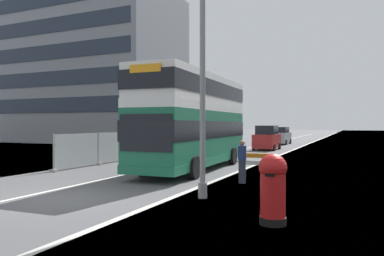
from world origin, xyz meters
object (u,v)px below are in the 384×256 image
double_decker_bus (195,120)px  car_oncoming_near (267,138)px  pedestrian_at_kerb (242,162)px  roadworks_barrier (259,163)px  lamppost_foreground (203,70)px  car_receding_mid (280,136)px  red_pillar_postbox (273,186)px

double_decker_bus → car_oncoming_near: bearing=89.5°
double_decker_bus → pedestrian_at_kerb: 5.23m
car_oncoming_near → roadworks_barrier: bearing=-78.1°
lamppost_foreground → car_oncoming_near: 23.14m
roadworks_barrier → double_decker_bus: bearing=160.0°
roadworks_barrier → pedestrian_at_kerb: pedestrian_at_kerb is taller
lamppost_foreground → car_oncoming_near: size_ratio=2.27×
lamppost_foreground → pedestrian_at_kerb: lamppost_foreground is taller
lamppost_foreground → roadworks_barrier: (0.50, 5.39, -3.46)m
lamppost_foreground → pedestrian_at_kerb: bearing=85.0°
roadworks_barrier → car_receding_mid: 27.48m
double_decker_bus → pedestrian_at_kerb: (3.59, -3.38, -1.73)m
roadworks_barrier → car_oncoming_near: bearing=101.9°
red_pillar_postbox → car_oncoming_near: bearing=103.3°
double_decker_bus → lamppost_foreground: 7.68m
double_decker_bus → pedestrian_at_kerb: bearing=-43.3°
car_oncoming_near → red_pillar_postbox: bearing=-76.7°
red_pillar_postbox → car_receding_mid: size_ratio=0.37×
car_receding_mid → pedestrian_at_kerb: (4.15, -29.14, -0.09)m
double_decker_bus → lamppost_foreground: size_ratio=1.24×
double_decker_bus → lamppost_foreground: (3.30, -6.77, 1.51)m
double_decker_bus → car_receding_mid: 25.81m
lamppost_foreground → pedestrian_at_kerb: (0.30, 3.38, -3.24)m
car_receding_mid → lamppost_foreground: bearing=-83.2°
red_pillar_postbox → roadworks_barrier: 7.87m
roadworks_barrier → red_pillar_postbox: bearing=-73.7°
car_receding_mid → pedestrian_at_kerb: 29.43m
red_pillar_postbox → roadworks_barrier: bearing=106.3°
pedestrian_at_kerb → red_pillar_postbox: bearing=-66.4°
lamppost_foreground → red_pillar_postbox: (2.71, -2.16, -3.19)m
car_receding_mid → pedestrian_at_kerb: size_ratio=2.64×
double_decker_bus → car_oncoming_near: double_decker_bus is taller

